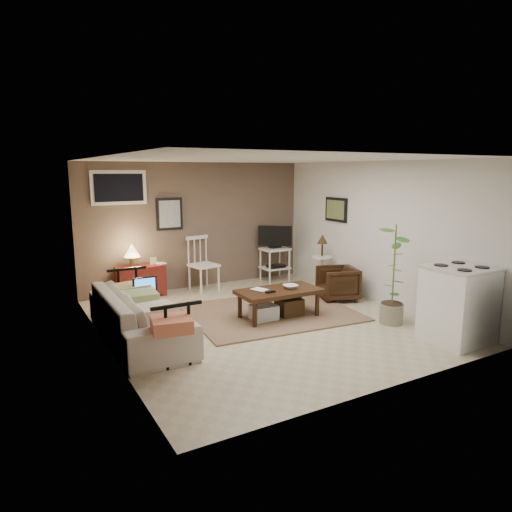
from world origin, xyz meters
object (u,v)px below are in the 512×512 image
stove (458,304)px  side_table (322,255)px  armchair (337,282)px  spindle_chair (203,265)px  red_console (140,278)px  sofa (139,307)px  coffee_table (278,301)px  tv_stand (275,252)px  potted_plant (394,271)px

stove → side_table: bearing=87.6°
armchair → spindle_chair: bearing=-115.2°
spindle_chair → armchair: bearing=-44.7°
red_console → armchair: red_console is taller
sofa → stove: size_ratio=2.22×
coffee_table → sofa: size_ratio=0.56×
spindle_chair → armchair: 2.52m
spindle_chair → side_table: side_table is taller
spindle_chair → tv_stand: 1.58m
red_console → tv_stand: size_ratio=0.85×
sofa → armchair: sofa is taller
coffee_table → armchair: armchair is taller
tv_stand → red_console: bearing=176.4°
coffee_table → side_table: bearing=33.2°
coffee_table → side_table: 2.04m
sofa → side_table: 3.89m
red_console → side_table: 3.40m
tv_stand → armchair: tv_stand is taller
coffee_table → potted_plant: size_ratio=0.85×
red_console → tv_stand: (2.75, -0.17, 0.27)m
sofa → tv_stand: size_ratio=1.99×
sofa → side_table: size_ratio=2.15×
coffee_table → side_table: size_ratio=1.21×
coffee_table → armchair: bearing=14.0°
sofa → red_console: 2.19m
spindle_chair → side_table: 2.27m
tv_stand → potted_plant: potted_plant is taller
red_console → stove: size_ratio=0.95×
tv_stand → spindle_chair: bearing=178.6°
sofa → red_console: red_console is taller
coffee_table → stove: (1.55, -1.98, 0.24)m
sofa → spindle_chair: 2.65m
tv_stand → armchair: bearing=-83.0°
tv_stand → stove: 4.09m
sofa → potted_plant: potted_plant is taller
coffee_table → armchair: size_ratio=1.99×
potted_plant → side_table: bearing=81.0°
armchair → red_console: bearing=-103.3°
red_console → potted_plant: potted_plant is taller
spindle_chair → coffee_table: bearing=-81.2°
side_table → stove: bearing=-92.4°
spindle_chair → tv_stand: bearing=-1.4°
spindle_chair → potted_plant: 3.59m
red_console → armchair: size_ratio=1.52×
spindle_chair → sofa: bearing=-131.8°
red_console → potted_plant: (2.84, -3.30, 0.46)m
sofa → spindle_chair: bearing=-41.8°
red_console → spindle_chair: bearing=-6.5°
coffee_table → tv_stand: tv_stand is taller
coffee_table → spindle_chair: spindle_chair is taller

